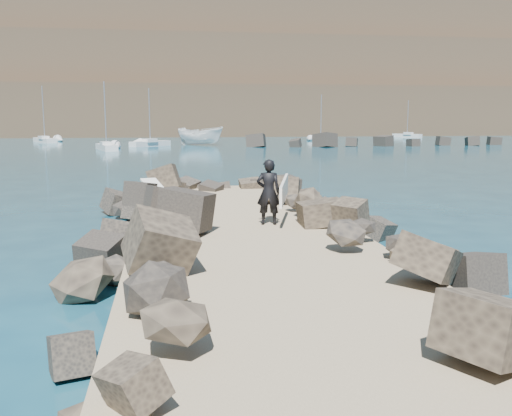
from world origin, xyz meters
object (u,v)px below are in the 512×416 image
at_px(surfboard_resting, 156,192).
at_px(surfer_with_board, 271,192).
at_px(sailboat_a, 106,147).
at_px(boat_imported, 200,136).

bearing_deg(surfboard_resting, surfer_with_board, -68.81).
xyz_separation_m(surfer_with_board, sailboat_a, (-9.69, 49.52, -1.20)).
height_order(surfboard_resting, surfer_with_board, surfer_with_board).
height_order(boat_imported, sailboat_a, sailboat_a).
distance_m(surfboard_resting, sailboat_a, 45.69).
bearing_deg(surfer_with_board, sailboat_a, 101.08).
distance_m(boat_imported, sailboat_a, 14.76).
bearing_deg(surfboard_resting, sailboat_a, 81.49).
relative_size(boat_imported, surfer_with_board, 2.80).
bearing_deg(boat_imported, sailboat_a, 157.61).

